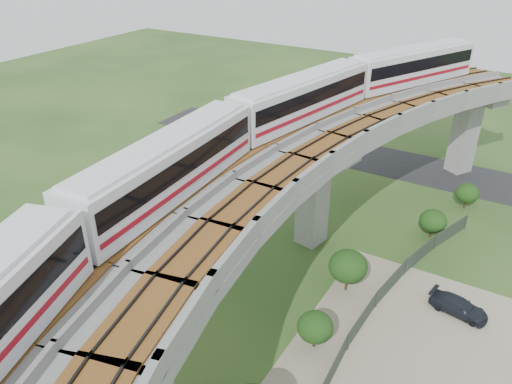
{
  "coord_description": "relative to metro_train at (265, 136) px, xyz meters",
  "views": [
    {
      "loc": [
        15.51,
        -23.49,
        24.6
      ],
      "look_at": [
        -0.68,
        3.74,
        7.5
      ],
      "focal_mm": 35.0,
      "sensor_mm": 36.0,
      "label": 1
    }
  ],
  "objects": [
    {
      "name": "car_dark",
      "position": [
        13.52,
        4.29,
        -11.68
      ],
      "size": [
        4.28,
        2.3,
        1.18
      ],
      "primitive_type": "imported",
      "rotation": [
        0.0,
        0.0,
        1.4
      ],
      "color": "black",
      "rests_on": "dirt_lot"
    },
    {
      "name": "asphalt_road",
      "position": [
        -0.42,
        26.96,
        -12.29
      ],
      "size": [
        60.0,
        8.0,
        0.03
      ],
      "primitive_type": "cube",
      "color": "#232326",
      "rests_on": "ground"
    },
    {
      "name": "tree_1",
      "position": [
        9.41,
        13.34,
        -10.65
      ],
      "size": [
        2.37,
        2.37,
        2.67
      ],
      "color": "#382314",
      "rests_on": "ground"
    },
    {
      "name": "metro_train",
      "position": [
        0.0,
        0.0,
        0.0
      ],
      "size": [
        12.05,
        61.25,
        3.64
      ],
      "color": "silver",
      "rests_on": "ground"
    },
    {
      "name": "tree_0",
      "position": [
        11.03,
        20.22,
        -10.63
      ],
      "size": [
        2.22,
        2.22,
        2.62
      ],
      "color": "#382314",
      "rests_on": "ground"
    },
    {
      "name": "ground",
      "position": [
        -0.42,
        -3.04,
        -12.31
      ],
      "size": [
        160.0,
        160.0,
        0.0
      ],
      "primitive_type": "plane",
      "color": "#22451B",
      "rests_on": "ground"
    },
    {
      "name": "tree_3",
      "position": [
        6.05,
        -3.88,
        -10.59
      ],
      "size": [
        2.36,
        2.36,
        2.72
      ],
      "color": "#382314",
      "rests_on": "ground"
    },
    {
      "name": "viaduct",
      "position": [
        3.42,
        -3.04,
        -3.26
      ],
      "size": [
        19.58,
        73.98,
        11.4
      ],
      "color": "#99968E",
      "rests_on": "ground"
    },
    {
      "name": "fence",
      "position": [
        9.33,
        -3.04,
        -11.56
      ],
      "size": [
        3.87,
        38.73,
        1.5
      ],
      "color": "#2D382D",
      "rests_on": "ground"
    },
    {
      "name": "tree_2",
      "position": [
        5.69,
        2.61,
        -10.08
      ],
      "size": [
        2.88,
        2.88,
        3.46
      ],
      "color": "#382314",
      "rests_on": "ground"
    }
  ]
}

